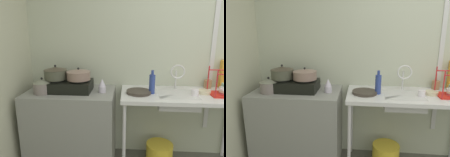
{
  "view_description": "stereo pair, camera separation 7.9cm",
  "coord_description": "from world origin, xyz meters",
  "views": [
    {
      "loc": [
        -1.07,
        -0.88,
        1.59
      ],
      "look_at": [
        -1.24,
        1.32,
        1.05
      ],
      "focal_mm": 33.26,
      "sensor_mm": 36.0,
      "label": 1
    },
    {
      "loc": [
        -0.99,
        -0.88,
        1.59
      ],
      "look_at": [
        -1.24,
        1.32,
        1.05
      ],
      "focal_mm": 33.26,
      "sensor_mm": 36.0,
      "label": 2
    }
  ],
  "objects": [
    {
      "name": "wall_back",
      "position": [
        0.0,
        1.67,
        1.22
      ],
      "size": [
        5.37,
        0.1,
        2.45
      ],
      "primitive_type": "cube",
      "color": "#B7BDA5",
      "rests_on": "ground"
    },
    {
      "name": "wall_metal_strip",
      "position": [
        -0.08,
        1.61,
        1.35
      ],
      "size": [
        0.05,
        0.01,
        1.96
      ],
      "primitive_type": "cube",
      "color": "silver"
    },
    {
      "name": "counter_concrete",
      "position": [
        -1.71,
        1.32,
        0.45
      ],
      "size": [
        0.99,
        0.61,
        0.9
      ],
      "primitive_type": "cube",
      "color": "gray",
      "rests_on": "ground"
    },
    {
      "name": "counter_sink",
      "position": [
        -0.47,
        1.32,
        0.83
      ],
      "size": [
        1.33,
        0.61,
        0.9
      ],
      "color": "silver",
      "rests_on": "ground"
    },
    {
      "name": "stove",
      "position": [
        -1.74,
        1.32,
        0.96
      ],
      "size": [
        0.54,
        0.33,
        0.14
      ],
      "color": "black",
      "rests_on": "counter_concrete"
    },
    {
      "name": "pot_on_left_burner",
      "position": [
        -1.87,
        1.32,
        1.11
      ],
      "size": [
        0.25,
        0.25,
        0.16
      ],
      "color": "#454738",
      "rests_on": "stove"
    },
    {
      "name": "pot_on_right_burner",
      "position": [
        -1.61,
        1.32,
        1.09
      ],
      "size": [
        0.27,
        0.27,
        0.14
      ],
      "color": "#836A5C",
      "rests_on": "stove"
    },
    {
      "name": "pot_beside_stove",
      "position": [
        -1.99,
        1.22,
        0.98
      ],
      "size": [
        0.19,
        0.19,
        0.18
      ],
      "color": "slate",
      "rests_on": "counter_concrete"
    },
    {
      "name": "percolator",
      "position": [
        -1.35,
        1.29,
        0.98
      ],
      "size": [
        0.08,
        0.08,
        0.15
      ],
      "color": "silver",
      "rests_on": "counter_concrete"
    },
    {
      "name": "sink_basin",
      "position": [
        -0.53,
        1.29,
        0.84
      ],
      "size": [
        0.42,
        0.36,
        0.13
      ],
      "primitive_type": "cube",
      "color": "silver",
      "rests_on": "counter_sink"
    },
    {
      "name": "faucet",
      "position": [
        -0.51,
        1.44,
        1.1
      ],
      "size": [
        0.16,
        0.09,
        0.3
      ],
      "color": "silver",
      "rests_on": "counter_sink"
    },
    {
      "name": "frying_pan",
      "position": [
        -0.95,
        1.29,
        0.92
      ],
      "size": [
        0.27,
        0.27,
        0.03
      ],
      "primitive_type": "cylinder",
      "color": "#39322A",
      "rests_on": "counter_sink"
    },
    {
      "name": "cup_by_rack",
      "position": [
        -0.35,
        1.27,
        0.93
      ],
      "size": [
        0.07,
        0.07,
        0.06
      ],
      "primitive_type": "cylinder",
      "color": "white",
      "rests_on": "counter_sink"
    },
    {
      "name": "small_bowl_on_drainboard",
      "position": [
        -0.24,
        1.33,
        0.92
      ],
      "size": [
        0.14,
        0.14,
        0.04
      ],
      "primitive_type": "cylinder",
      "color": "beige",
      "rests_on": "counter_sink"
    },
    {
      "name": "bottle_by_sink",
      "position": [
        -0.8,
        1.3,
        1.01
      ],
      "size": [
        0.06,
        0.06,
        0.26
      ],
      "color": "navy",
      "rests_on": "counter_sink"
    },
    {
      "name": "utensil_jar",
      "position": [
        -0.12,
        1.56,
        0.95
      ],
      "size": [
        0.08,
        0.08,
        0.21
      ],
      "color": "#A0764F",
      "rests_on": "counter_sink"
    },
    {
      "name": "bucket_on_floor",
      "position": [
        -0.67,
        1.37,
        0.13
      ],
      "size": [
        0.32,
        0.32,
        0.25
      ],
      "primitive_type": "cylinder",
      "color": "yellow",
      "rests_on": "ground"
    }
  ]
}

